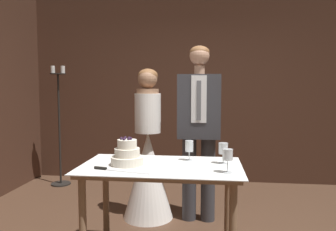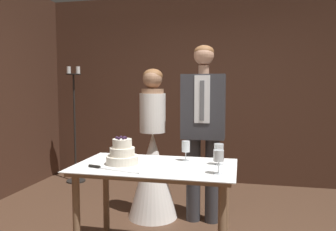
# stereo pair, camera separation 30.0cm
# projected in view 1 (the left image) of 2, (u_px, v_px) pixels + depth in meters

# --- Properties ---
(wall_back) EXTENTS (5.31, 0.12, 2.79)m
(wall_back) POSITION_uv_depth(u_px,v_px,m) (199.00, 89.00, 4.96)
(wall_back) COLOR #472B1E
(wall_back) RESTS_ON ground_plane
(cake_table) EXTENTS (1.26, 0.74, 0.81)m
(cake_table) POSITION_uv_depth(u_px,v_px,m) (161.00, 179.00, 2.59)
(cake_table) COLOR #8E6B4C
(cake_table) RESTS_ON ground_plane
(tiered_cake) EXTENTS (0.26, 0.26, 0.22)m
(tiered_cake) POSITION_uv_depth(u_px,v_px,m) (127.00, 155.00, 2.58)
(tiered_cake) COLOR silver
(tiered_cake) RESTS_ON cake_table
(cake_knife) EXTENTS (0.44, 0.12, 0.02)m
(cake_knife) POSITION_uv_depth(u_px,v_px,m) (111.00, 169.00, 2.41)
(cake_knife) COLOR silver
(cake_knife) RESTS_ON cake_table
(wine_glass_near) EXTENTS (0.07, 0.07, 0.17)m
(wine_glass_near) POSITION_uv_depth(u_px,v_px,m) (228.00, 155.00, 2.34)
(wine_glass_near) COLOR silver
(wine_glass_near) RESTS_ON cake_table
(wine_glass_middle) EXTENTS (0.08, 0.08, 0.17)m
(wine_glass_middle) POSITION_uv_depth(u_px,v_px,m) (223.00, 150.00, 2.62)
(wine_glass_middle) COLOR silver
(wine_glass_middle) RESTS_ON cake_table
(wine_glass_far) EXTENTS (0.07, 0.07, 0.17)m
(wine_glass_far) POSITION_uv_depth(u_px,v_px,m) (189.00, 147.00, 2.74)
(wine_glass_far) COLOR silver
(wine_glass_far) RESTS_ON cake_table
(bride) EXTENTS (0.54, 0.54, 1.62)m
(bride) POSITION_uv_depth(u_px,v_px,m) (148.00, 164.00, 3.54)
(bride) COLOR white
(bride) RESTS_ON ground_plane
(groom) EXTENTS (0.44, 0.25, 1.85)m
(groom) POSITION_uv_depth(u_px,v_px,m) (199.00, 123.00, 3.44)
(groom) COLOR #38383D
(groom) RESTS_ON ground_plane
(candle_stand) EXTENTS (0.28, 0.28, 1.73)m
(candle_stand) POSITION_uv_depth(u_px,v_px,m) (59.00, 132.00, 4.74)
(candle_stand) COLOR black
(candle_stand) RESTS_ON ground_plane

